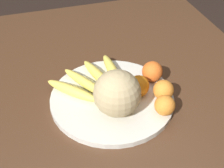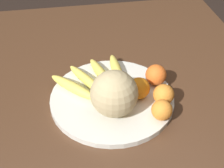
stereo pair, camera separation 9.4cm
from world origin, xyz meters
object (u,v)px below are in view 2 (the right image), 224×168
(kitchen_table, at_px, (107,127))
(banana_bunch, at_px, (96,79))
(fruit_bowl, at_px, (112,98))
(orange_front_right, at_px, (139,88))
(orange_back_right, at_px, (123,83))
(orange_front_left, at_px, (164,94))
(orange_back_left, at_px, (162,110))
(melon, at_px, (114,94))
(orange_mid_center, at_px, (156,75))

(kitchen_table, relative_size, banana_bunch, 5.95)
(fruit_bowl, height_order, orange_front_right, orange_front_right)
(kitchen_table, height_order, orange_back_right, orange_back_right)
(kitchen_table, xyz_separation_m, orange_front_left, (0.01, 0.17, 0.13))
(orange_front_left, bearing_deg, orange_back_left, -21.01)
(melon, relative_size, banana_bunch, 0.56)
(fruit_bowl, relative_size, orange_front_right, 5.79)
(melon, relative_size, orange_front_right, 2.06)
(orange_front_right, bearing_deg, kitchen_table, -75.54)
(fruit_bowl, bearing_deg, orange_mid_center, 105.27)
(fruit_bowl, distance_m, melon, 0.10)
(kitchen_table, relative_size, melon, 10.68)
(melon, bearing_deg, kitchen_table, -143.97)
(fruit_bowl, xyz_separation_m, orange_back_left, (0.11, 0.12, 0.04))
(banana_bunch, bearing_deg, orange_front_left, -146.73)
(melon, bearing_deg, banana_bunch, -165.46)
(orange_back_left, xyz_separation_m, orange_back_right, (-0.14, -0.08, -0.00))
(orange_back_right, bearing_deg, fruit_bowl, -57.70)
(orange_back_left, relative_size, orange_back_right, 1.08)
(orange_back_left, bearing_deg, orange_front_right, -157.14)
(orange_front_right, height_order, orange_back_left, orange_front_right)
(kitchen_table, distance_m, banana_bunch, 0.16)
(orange_back_left, bearing_deg, orange_back_right, -148.69)
(kitchen_table, bearing_deg, melon, 36.03)
(orange_front_left, distance_m, orange_front_right, 0.08)
(banana_bunch, bearing_deg, kitchen_table, 166.62)
(orange_mid_center, xyz_separation_m, orange_back_left, (0.16, -0.03, -0.00))
(kitchen_table, distance_m, orange_front_right, 0.17)
(melon, distance_m, orange_back_left, 0.14)
(kitchen_table, bearing_deg, orange_front_right, 104.46)
(melon, relative_size, orange_back_left, 2.26)
(banana_bunch, xyz_separation_m, orange_back_left, (0.19, 0.17, 0.01))
(orange_front_left, relative_size, orange_front_right, 0.95)
(kitchen_table, distance_m, orange_back_right, 0.15)
(kitchen_table, distance_m, fruit_bowl, 0.10)
(orange_front_left, height_order, orange_mid_center, orange_mid_center)
(orange_mid_center, bearing_deg, fruit_bowl, -74.73)
(orange_front_right, xyz_separation_m, orange_mid_center, (-0.06, 0.07, 0.00))
(melon, xyz_separation_m, orange_mid_center, (-0.11, 0.16, -0.03))
(banana_bunch, bearing_deg, orange_front_right, -148.67)
(melon, bearing_deg, orange_front_left, 94.84)
(melon, height_order, orange_back_left, melon)
(melon, xyz_separation_m, banana_bunch, (-0.14, -0.04, -0.05))
(melon, xyz_separation_m, orange_front_right, (-0.05, 0.09, -0.04))
(banana_bunch, distance_m, orange_mid_center, 0.20)
(orange_front_right, bearing_deg, orange_back_left, 22.86)
(fruit_bowl, xyz_separation_m, orange_front_left, (0.05, 0.15, 0.04))
(banana_bunch, distance_m, orange_back_left, 0.25)
(orange_front_right, xyz_separation_m, orange_back_right, (-0.04, -0.04, -0.01))
(orange_front_right, height_order, orange_mid_center, orange_mid_center)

